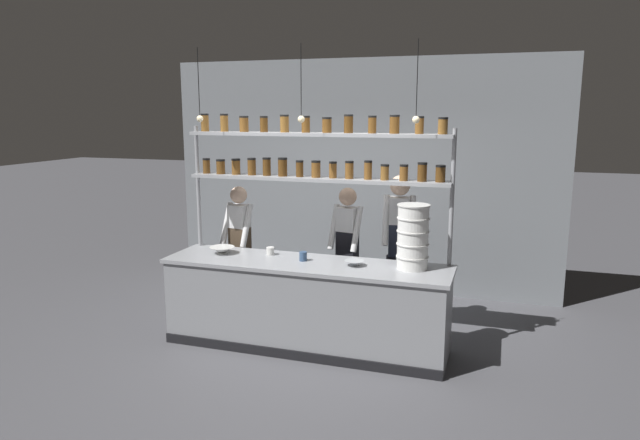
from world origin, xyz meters
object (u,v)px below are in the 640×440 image
spice_shelf_unit (316,160)px  serving_cup_front (270,251)px  chef_right (399,240)px  serving_cup_by_board (303,256)px  chef_center (347,247)px  prep_bowl_near_left (354,263)px  chef_left (240,243)px  prep_bowl_center_front (222,250)px  container_stack (413,237)px

spice_shelf_unit → serving_cup_front: spice_shelf_unit is taller
chef_right → serving_cup_by_board: 1.17m
chef_center → prep_bowl_near_left: (0.28, -0.75, 0.03)m
spice_shelf_unit → serving_cup_front: bearing=-160.8°
chef_left → chef_right: 1.89m
chef_right → spice_shelf_unit: bearing=-155.9°
chef_center → prep_bowl_center_front: 1.42m
spice_shelf_unit → prep_bowl_near_left: size_ratio=14.37×
container_stack → prep_bowl_near_left: bearing=-171.9°
chef_left → prep_bowl_center_front: 0.59m
chef_left → serving_cup_by_board: chef_left is taller
chef_left → chef_center: size_ratio=0.99×
container_stack → serving_cup_by_board: bearing=-177.2°
chef_right → prep_bowl_center_front: size_ratio=6.41×
spice_shelf_unit → chef_right: (0.81, 0.51, -0.92)m
prep_bowl_center_front → serving_cup_by_board: 0.95m
serving_cup_front → serving_cup_by_board: serving_cup_by_board is taller
prep_bowl_center_front → chef_center: bearing=30.1°
prep_bowl_near_left → chef_center: bearing=110.5°
chef_right → serving_cup_by_board: bearing=-145.0°
chef_right → serving_cup_by_board: size_ratio=18.11×
chef_right → container_stack: bearing=-77.7°
chef_right → container_stack: chef_right is taller
chef_right → container_stack: (0.27, -0.74, 0.22)m
prep_bowl_near_left → chef_left: bearing=158.4°
chef_right → prep_bowl_center_front: (-1.80, -0.78, -0.07)m
spice_shelf_unit → container_stack: 1.31m
chef_left → serving_cup_by_board: size_ratio=16.31×
chef_left → container_stack: bearing=-4.5°
serving_cup_front → serving_cup_by_board: bearing=-16.3°
spice_shelf_unit → chef_right: size_ratio=1.64×
serving_cup_by_board → chef_left: bearing=149.6°
container_stack → serving_cup_by_board: 1.16m
container_stack → serving_cup_front: size_ratio=7.50×
spice_shelf_unit → serving_cup_by_board: size_ratio=29.66×
chef_left → prep_bowl_center_front: (0.08, -0.59, 0.05)m
chef_left → chef_center: bearing=15.1°
container_stack → serving_cup_by_board: size_ratio=6.62×
chef_center → chef_left: bearing=-164.0°
chef_left → chef_center: chef_center is taller
chef_center → prep_bowl_near_left: chef_center is taller
chef_right → prep_bowl_near_left: chef_right is taller
prep_bowl_center_front → serving_cup_front: 0.54m
serving_cup_front → container_stack: bearing=-2.5°
chef_left → prep_bowl_near_left: size_ratio=7.90×
chef_right → prep_bowl_center_front: bearing=-164.5°
spice_shelf_unit → chef_right: spice_shelf_unit is taller
chef_center → serving_cup_by_board: size_ratio=16.55×
container_stack → spice_shelf_unit: bearing=168.0°
prep_bowl_near_left → prep_bowl_center_front: bearing=178.5°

